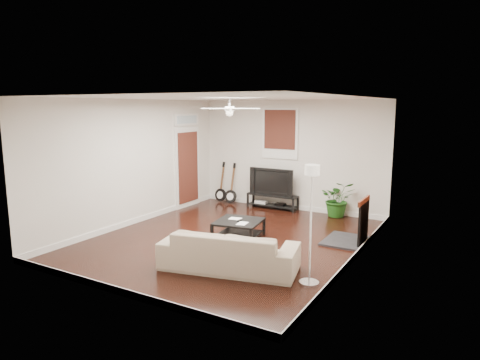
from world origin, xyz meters
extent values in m
cube|color=black|center=(0.00, 0.00, 0.00)|extent=(5.00, 6.00, 0.01)
cube|color=white|center=(0.00, 0.00, 2.80)|extent=(5.00, 6.00, 0.01)
cube|color=silver|center=(0.00, 3.00, 1.40)|extent=(5.00, 0.01, 2.80)
cube|color=silver|center=(0.00, -3.00, 1.40)|extent=(5.00, 0.01, 2.80)
cube|color=silver|center=(-2.50, 0.00, 1.40)|extent=(0.01, 6.00, 2.80)
cube|color=silver|center=(2.50, 0.00, 1.40)|extent=(0.01, 6.00, 2.80)
cube|color=brown|center=(2.49, 1.00, 1.40)|extent=(0.02, 2.20, 2.80)
cube|color=black|center=(2.20, 1.00, 0.46)|extent=(0.80, 1.10, 0.92)
cube|color=#3B1810|center=(-0.30, 2.97, 1.95)|extent=(1.00, 0.06, 1.30)
cube|color=white|center=(-2.46, 1.90, 1.25)|extent=(0.08, 1.00, 2.50)
cube|color=black|center=(-0.40, 2.78, 0.19)|extent=(1.34, 0.36, 0.38)
imported|color=black|center=(-0.40, 2.80, 0.73)|extent=(1.20, 0.16, 0.69)
cube|color=black|center=(0.12, 0.14, 0.18)|extent=(1.00, 1.00, 0.37)
imported|color=#C8AD96|center=(0.82, -1.38, 0.33)|extent=(2.37, 1.35, 0.65)
imported|color=#1D5117|center=(1.33, 2.82, 0.44)|extent=(0.99, 0.93, 0.88)
camera|label=1|loc=(4.30, -7.06, 2.65)|focal=31.96mm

